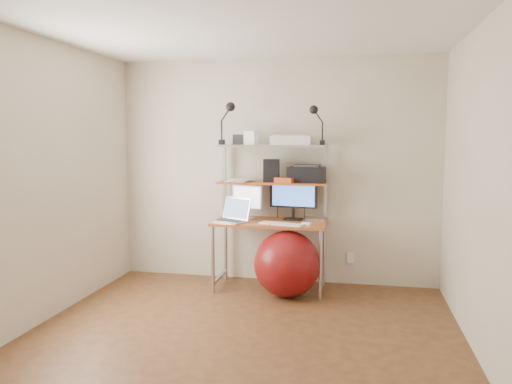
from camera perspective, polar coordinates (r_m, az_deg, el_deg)
room at (r=3.86m, az=-2.04°, el=0.61°), size 3.60×3.60×3.60m
computer_desk at (r=5.36m, az=1.73°, el=-0.97°), size 1.20×0.60×1.57m
wall_outlet at (r=5.68m, az=10.75°, el=-7.39°), size 0.08×0.01×0.12m
monitor_silver at (r=5.47m, az=-1.01°, el=-0.90°), size 0.35×0.16×0.39m
monitor_black at (r=5.41m, az=4.28°, el=-0.41°), size 0.52×0.17×0.52m
laptop at (r=5.32m, az=-2.56°, el=-2.79°), size 0.45×0.43×0.32m
keyboard at (r=5.13m, az=2.92°, el=-3.66°), size 0.49×0.26×0.01m
mouse at (r=5.12m, az=5.80°, el=-3.63°), size 0.11×0.08×0.03m
mac_mini at (r=5.36m, az=6.71°, el=-3.13°), size 0.22×0.22×0.04m
phone at (r=5.17m, az=2.04°, el=-3.59°), size 0.08×0.13×0.01m
printer at (r=5.38m, az=5.83°, el=2.07°), size 0.41×0.29×0.19m
nas_cube at (r=5.42m, az=1.78°, el=2.49°), size 0.18×0.18×0.24m
red_box at (r=5.30m, az=3.31°, el=1.36°), size 0.22×0.18×0.05m
scanner at (r=5.36m, az=3.88°, el=5.97°), size 0.46×0.33×0.11m
box_white at (r=5.39m, az=-0.57°, el=6.20°), size 0.15×0.13×0.15m
box_grey at (r=5.50m, az=-2.05°, el=6.02°), size 0.13×0.13×0.11m
clip_lamp_left at (r=5.40m, az=-3.15°, el=8.92°), size 0.18×0.10×0.45m
clip_lamp_right at (r=5.24m, az=6.82°, el=8.61°), size 0.16×0.09×0.41m
exercise_ball at (r=5.17m, az=3.57°, el=-8.19°), size 0.68×0.68×0.68m
paper_stack at (r=5.47m, az=-1.86°, el=1.37°), size 0.35×0.40×0.02m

